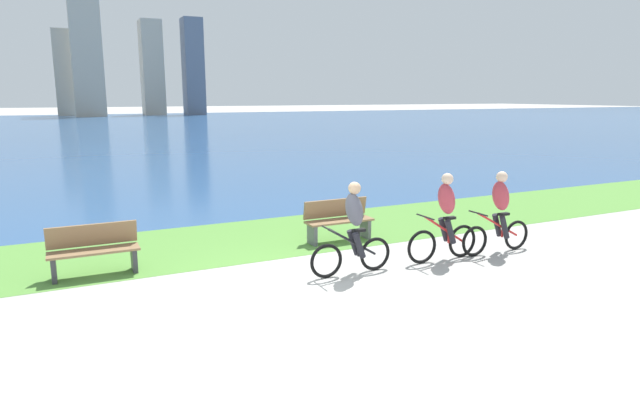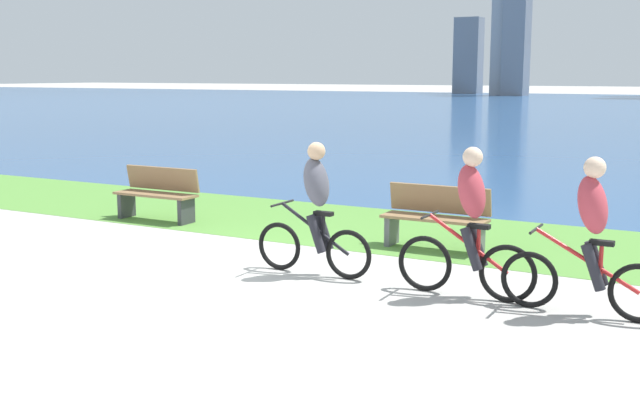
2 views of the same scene
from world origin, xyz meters
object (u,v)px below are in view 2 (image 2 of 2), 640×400
at_px(cyclist_distant_rear, 589,237).
at_px(bench_far_along_path, 158,194).
at_px(cyclist_lead, 316,209).
at_px(bench_near_path, 436,218).
at_px(cyclist_trailing, 469,223).

height_order(cyclist_distant_rear, bench_far_along_path, cyclist_distant_rear).
distance_m(cyclist_lead, cyclist_distant_rear, 3.25).
distance_m(cyclist_distant_rear, bench_far_along_path, 7.65).
xyz_separation_m(cyclist_lead, cyclist_distant_rear, (3.25, -0.11, -0.00)).
bearing_deg(bench_near_path, cyclist_distant_rear, -41.91).
bearing_deg(cyclist_lead, bench_far_along_path, 155.11).
relative_size(cyclist_lead, bench_far_along_path, 1.10).
bearing_deg(cyclist_trailing, cyclist_distant_rear, -3.13).
bearing_deg(cyclist_distant_rear, bench_far_along_path, 164.63).
relative_size(cyclist_lead, cyclist_trailing, 0.98).
height_order(bench_near_path, bench_far_along_path, same).
bearing_deg(bench_far_along_path, cyclist_trailing, -17.82).
bearing_deg(cyclist_trailing, cyclist_lead, 178.72).
xyz_separation_m(cyclist_lead, bench_far_along_path, (-4.12, 1.91, -0.38)).
relative_size(cyclist_trailing, cyclist_distant_rear, 0.99).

